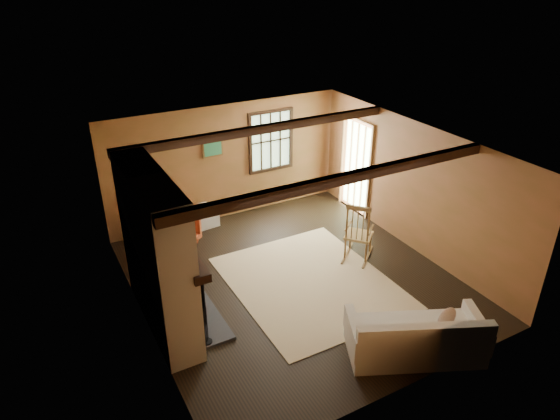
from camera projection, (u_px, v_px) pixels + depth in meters
ground at (294, 280)px, 8.53m from camera, size 5.50×5.50×0.00m
room_envelope at (299, 185)px, 8.08m from camera, size 5.02×5.52×2.44m
fireplace at (159, 259)px, 7.08m from camera, size 1.02×2.30×2.40m
rug at (310, 282)px, 8.45m from camera, size 2.50×3.00×0.01m
rocking_chair at (358, 234)px, 8.97m from camera, size 0.89×0.84×1.12m
sofa at (416, 339)px, 6.81m from camera, size 2.01×1.51×0.75m
firewood_pile at (146, 233)px, 9.73m from camera, size 0.62×0.11×0.22m
laundry_basket at (205, 219)px, 10.19m from camera, size 0.54×0.43×0.30m
basket_pillow at (204, 208)px, 10.07m from camera, size 0.43×0.35×0.21m
armchair at (168, 229)px, 9.30m from camera, size 1.22×1.22×0.81m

